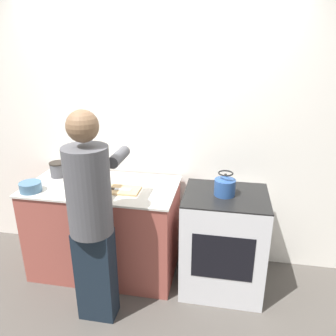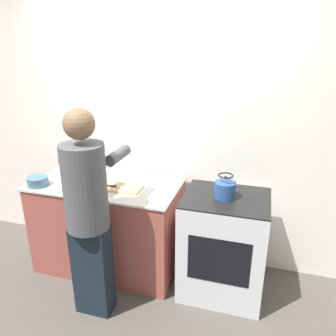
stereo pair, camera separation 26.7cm
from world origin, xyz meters
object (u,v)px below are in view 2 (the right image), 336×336
Objects in this scene: knife at (119,187)px; kettle at (225,188)px; person at (88,210)px; oven at (223,245)px; cutting_board at (121,188)px; bowl_prep at (97,171)px; canister_jar at (67,165)px.

knife is 1.18× the size of kettle.
kettle is at bearing 28.69° from person.
oven reaches higher than cutting_board.
bowl_prep is (-0.36, 0.22, 0.03)m from cutting_board.
bowl_prep is 0.32m from canister_jar.
person reaches higher than knife.
knife is 0.92m from kettle.
knife is at bearing -177.99° from kettle.
knife is at bearing -131.43° from cutting_board.
person is 11.15× the size of bowl_prep.
kettle reaches higher than oven.
knife is (-0.94, -0.04, 0.45)m from oven.
canister_jar is (-0.32, -0.01, 0.03)m from bowl_prep.
canister_jar is (-0.63, 0.72, 0.04)m from person.
person reaches higher than oven.
bowl_prep is (-1.28, 0.19, 0.47)m from oven.
kettle reaches higher than cutting_board.
kettle is 1.32× the size of bowl_prep.
cutting_board is at bearing -178.83° from kettle.
cutting_board is at bearing -31.79° from bowl_prep.
person is (-0.96, -0.53, 0.46)m from oven.
canister_jar is (-1.60, 0.19, 0.50)m from oven.
canister_jar is at bearing 162.30° from cutting_board.
canister_jar is at bearing 131.55° from person.
knife is 1.46× the size of canister_jar.
oven is at bearing -0.26° from knife.
cutting_board is 1.57× the size of knife.
kettle is (0.92, 0.03, 0.09)m from knife.
person is 0.79m from bowl_prep.
kettle is at bearing -9.13° from bowl_prep.
kettle is at bearing -0.78° from knife.
kettle is at bearing -7.11° from canister_jar.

